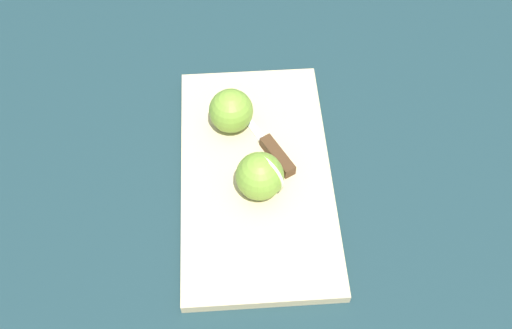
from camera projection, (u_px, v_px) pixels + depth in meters
ground_plane at (256, 179)px, 0.88m from camera, size 4.00×4.00×0.00m
cutting_board at (256, 175)px, 0.87m from camera, size 0.42×0.26×0.02m
apple_half_left at (263, 175)px, 0.82m from camera, size 0.07×0.07×0.07m
apple_half_right at (231, 111)px, 0.89m from camera, size 0.07×0.07×0.07m
knife at (274, 152)px, 0.88m from camera, size 0.15×0.07×0.02m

